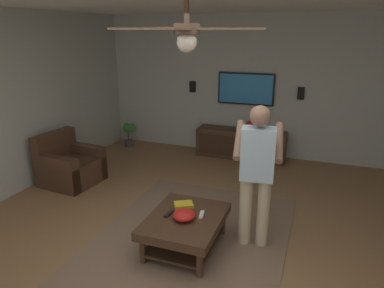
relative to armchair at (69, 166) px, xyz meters
name	(u,v)px	position (x,y,z in m)	size (l,w,h in m)	color
ground_plane	(189,266)	(-1.35, -2.58, -0.28)	(9.04, 9.04, 0.00)	olive
wall_back_tv	(260,87)	(2.47, -2.58, 1.06)	(0.10, 6.38, 2.69)	#B2B7AD
area_rug	(191,238)	(-0.85, -2.43, -0.27)	(2.83, 2.20, 0.01)	#7A604C
armchair	(69,166)	(0.00, 0.00, 0.00)	(0.87, 0.88, 0.82)	#472D1E
coffee_table	(185,225)	(-1.05, -2.43, 0.02)	(1.00, 0.80, 0.40)	#422B1C
media_console	(241,144)	(2.14, -2.34, 0.00)	(0.45, 1.70, 0.55)	#422B1C
tv	(246,89)	(2.38, -2.34, 1.03)	(0.05, 1.08, 0.61)	black
person_standing	(257,169)	(-0.68, -3.13, 0.65)	(0.59, 0.59, 1.64)	#C6B793
potted_plant_short	(129,131)	(1.97, 0.03, 0.07)	(0.25, 0.30, 0.51)	#4C4C51
bowl	(184,215)	(-1.12, -2.44, 0.18)	(0.25, 0.25, 0.11)	red
remote_white	(202,214)	(-0.96, -2.59, 0.13)	(0.15, 0.04, 0.02)	white
remote_black	(169,214)	(-1.08, -2.24, 0.13)	(0.15, 0.04, 0.02)	black
book	(184,205)	(-0.83, -2.32, 0.14)	(0.22, 0.16, 0.04)	gold
vase_round	(251,126)	(2.11, -2.54, 0.38)	(0.22, 0.22, 0.22)	red
wall_speaker_left	(301,93)	(2.39, -3.36, 1.00)	(0.06, 0.12, 0.22)	black
wall_speaker_right	(193,87)	(2.39, -1.25, 1.01)	(0.06, 0.12, 0.22)	black
ceiling_fan	(187,33)	(-1.62, -2.68, 2.08)	(1.21, 1.17, 0.46)	#4C3828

